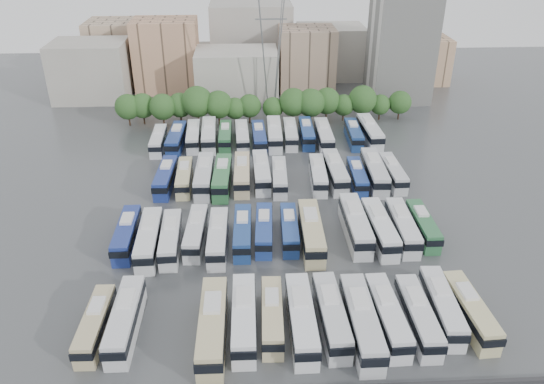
{
  "coord_description": "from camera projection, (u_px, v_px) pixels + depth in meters",
  "views": [
    {
      "loc": [
        -4.08,
        -69.94,
        42.98
      ],
      "look_at": [
        -0.21,
        3.78,
        3.0
      ],
      "focal_mm": 35.0,
      "sensor_mm": 36.0,
      "label": 1
    }
  ],
  "objects": [
    {
      "name": "bus_r3_s5",
      "position": [
        242.0,
        136.0,
        107.48
      ],
      "size": [
        2.93,
        11.78,
        3.67
      ],
      "rotation": [
        0.0,
        0.0,
        0.03
      ],
      "color": "silver",
      "rests_on": "ground"
    },
    {
      "name": "bus_r1_s1",
      "position": [
        149.0,
        239.0,
        74.09
      ],
      "size": [
        3.12,
        12.68,
        3.95
      ],
      "rotation": [
        0.0,
        0.0,
        0.03
      ],
      "color": "silver",
      "rests_on": "ground"
    },
    {
      "name": "bus_r1_s3",
      "position": [
        196.0,
        232.0,
        75.93
      ],
      "size": [
        3.03,
        11.54,
        3.59
      ],
      "rotation": [
        0.0,
        0.0,
        -0.05
      ],
      "color": "silver",
      "rests_on": "ground"
    },
    {
      "name": "city_buildings",
      "position": [
        231.0,
        55.0,
        141.08
      ],
      "size": [
        102.0,
        35.0,
        20.0
      ],
      "color": "#9E998E",
      "rests_on": "ground"
    },
    {
      "name": "bus_r1_s8",
      "position": [
        311.0,
        232.0,
        75.5
      ],
      "size": [
        3.18,
        13.43,
        4.2
      ],
      "rotation": [
        0.0,
        0.0,
        -0.02
      ],
      "color": "#C8BA89",
      "rests_on": "ground"
    },
    {
      "name": "bus_r1_s6",
      "position": [
        264.0,
        229.0,
        76.67
      ],
      "size": [
        2.98,
        11.22,
        3.49
      ],
      "rotation": [
        0.0,
        0.0,
        -0.05
      ],
      "color": "navy",
      "rests_on": "ground"
    },
    {
      "name": "bus_r0_s8",
      "position": [
        331.0,
        315.0,
        60.34
      ],
      "size": [
        3.06,
        12.4,
        3.87
      ],
      "rotation": [
        0.0,
        0.0,
        0.03
      ],
      "color": "silver",
      "rests_on": "ground"
    },
    {
      "name": "bus_r3_s12",
      "position": [
        354.0,
        134.0,
        108.54
      ],
      "size": [
        2.92,
        11.61,
        3.62
      ],
      "rotation": [
        0.0,
        0.0,
        -0.04
      ],
      "color": "navy",
      "rests_on": "ground"
    },
    {
      "name": "bus_r3_s7",
      "position": [
        274.0,
        134.0,
        108.1
      ],
      "size": [
        3.05,
        12.96,
        4.05
      ],
      "rotation": [
        0.0,
        0.0,
        -0.02
      ],
      "color": "silver",
      "rests_on": "ground"
    },
    {
      "name": "bus_r0_s9",
      "position": [
        361.0,
        321.0,
        59.25
      ],
      "size": [
        2.92,
        13.29,
        4.17
      ],
      "rotation": [
        0.0,
        0.0,
        0.0
      ],
      "color": "silver",
      "rests_on": "ground"
    },
    {
      "name": "bus_r3_s13",
      "position": [
        370.0,
        131.0,
        109.04
      ],
      "size": [
        3.22,
        13.28,
        4.14
      ],
      "rotation": [
        0.0,
        0.0,
        0.03
      ],
      "color": "silver",
      "rests_on": "ground"
    },
    {
      "name": "bus_r1_s13",
      "position": [
        423.0,
        225.0,
        77.71
      ],
      "size": [
        2.44,
        11.06,
        3.47
      ],
      "rotation": [
        0.0,
        0.0,
        -0.0
      ],
      "color": "#2D693E",
      "rests_on": "ground"
    },
    {
      "name": "bus_r2_s9",
      "position": [
        318.0,
        174.0,
        92.14
      ],
      "size": [
        3.09,
        11.71,
        3.64
      ],
      "rotation": [
        0.0,
        0.0,
        -0.05
      ],
      "color": "silver",
      "rests_on": "ground"
    },
    {
      "name": "bus_r0_s12",
      "position": [
        442.0,
        306.0,
        61.82
      ],
      "size": [
        3.14,
        11.98,
        3.73
      ],
      "rotation": [
        0.0,
        0.0,
        -0.05
      ],
      "color": "silver",
      "rests_on": "ground"
    },
    {
      "name": "bus_r3_s8",
      "position": [
        290.0,
        134.0,
        108.63
      ],
      "size": [
        2.9,
        11.8,
        3.68
      ],
      "rotation": [
        0.0,
        0.0,
        -0.03
      ],
      "color": "silver",
      "rests_on": "ground"
    },
    {
      "name": "bus_r2_s11",
      "position": [
        357.0,
        176.0,
        91.84
      ],
      "size": [
        2.77,
        10.97,
        3.42
      ],
      "rotation": [
        0.0,
        0.0,
        -0.04
      ],
      "color": "navy",
      "rests_on": "ground"
    },
    {
      "name": "bus_r0_s5",
      "position": [
        244.0,
        318.0,
        59.91
      ],
      "size": [
        2.83,
        12.5,
        3.91
      ],
      "rotation": [
        0.0,
        0.0,
        -0.01
      ],
      "color": "white",
      "rests_on": "ground"
    },
    {
      "name": "bus_r0_s4",
      "position": [
        213.0,
        326.0,
        58.56
      ],
      "size": [
        3.06,
        13.43,
        4.21
      ],
      "rotation": [
        0.0,
        0.0,
        -0.01
      ],
      "color": "#C8BB89",
      "rests_on": "ground"
    },
    {
      "name": "bus_r2_s4",
      "position": [
        222.0,
        177.0,
        90.95
      ],
      "size": [
        3.27,
        12.83,
        4.0
      ],
      "rotation": [
        0.0,
        0.0,
        -0.04
      ],
      "color": "#30723F",
      "rests_on": "ground"
    },
    {
      "name": "bus_r0_s13",
      "position": [
        470.0,
        310.0,
        61.21
      ],
      "size": [
        3.11,
        11.71,
        3.64
      ],
      "rotation": [
        0.0,
        0.0,
        0.05
      ],
      "color": "#CDC38D",
      "rests_on": "ground"
    },
    {
      "name": "bus_r2_s3",
      "position": [
        204.0,
        176.0,
        91.3
      ],
      "size": [
        3.0,
        12.98,
        4.06
      ],
      "rotation": [
        0.0,
        0.0,
        -0.01
      ],
      "color": "silver",
      "rests_on": "ground"
    },
    {
      "name": "bus_r0_s0",
      "position": [
        96.0,
        324.0,
        59.38
      ],
      "size": [
        2.62,
        10.92,
        3.41
      ],
      "rotation": [
        0.0,
        0.0,
        -0.02
      ],
      "color": "#C1B285",
      "rests_on": "ground"
    },
    {
      "name": "bus_r2_s10",
      "position": [
        335.0,
        171.0,
        92.82
      ],
      "size": [
        3.13,
        12.87,
        4.01
      ],
      "rotation": [
        0.0,
        0.0,
        0.03
      ],
      "color": "silver",
      "rests_on": "ground"
    },
    {
      "name": "bus_r3_s3",
      "position": [
        209.0,
        135.0,
        107.62
      ],
      "size": [
        3.26,
        13.03,
        4.06
      ],
      "rotation": [
        0.0,
        0.0,
        0.03
      ],
      "color": "silver",
      "rests_on": "ground"
    },
    {
      "name": "bus_r3_s2",
      "position": [
        193.0,
        136.0,
        107.5
      ],
      "size": [
        3.05,
        11.89,
        3.7
      ],
      "rotation": [
        0.0,
        0.0,
        0.04
      ],
      "color": "silver",
      "rests_on": "ground"
    },
    {
      "name": "bus_r0_s10",
      "position": [
        387.0,
        315.0,
        60.38
      ],
      "size": [
        3.02,
        12.14,
        3.78
      ],
      "rotation": [
        0.0,
        0.0,
        0.03
      ],
      "color": "silver",
      "rests_on": "ground"
    },
    {
      "name": "bus_r1_s2",
      "position": [
        171.0,
        238.0,
        74.43
      ],
      "size": [
        2.96,
        11.77,
        3.67
      ],
      "rotation": [
        0.0,
        0.0,
        0.04
      ],
      "color": "silver",
      "rests_on": "ground"
    },
    {
      "name": "bus_r3_s9",
      "position": [
        307.0,
        133.0,
        109.0
      ],
      "size": [
        2.83,
        11.82,
        3.69
      ],
      "rotation": [
        0.0,
        0.0,
        -0.02
      ],
      "color": "navy",
      "rests_on": "ground"
    },
    {
      "name": "bus_r3_s4",
      "position": [
        225.0,
        136.0,
        107.68
      ],
      "size": [
        2.47,
        11.27,
        3.53
      ],
      "rotation": [
        0.0,
        0.0,
        -0.0
      ],
      "color": "#2D6A3C",
      "rests_on": "ground"
    },
    {
      "name": "ground",
      "position": [
        275.0,
        221.0,
        82.08
      ],
      "size": [
        220.0,
        220.0,
        0.0
      ],
      "primitive_type": "plane",
      "color": "#424447",
      "rests_on": "ground"
    },
    {
      "name": "apartment_tower",
      "position": [
        401.0,
        46.0,
        128.38
      ],
      "size": [
        14.0,
        14.0,
        26.0
      ],
      "primitive_type": "cube",
      "color": "silver",
      "rests_on": "ground"
    },
    {
      "name": "bus_r1_s11",
      "position": [
        380.0,
        228.0,
        76.51
      ],
      "size": [
        3.19,
        12.86,
        4.01
      ],
      "rotation": [
        0.0,
        0.0,
        0.03
      ],
      "color": "silver",
      "rests_on": "ground"
    },
    {
      "name": "bus_r1_s12",
      "position": [
        402.0,
        227.0,
        77.0
      ],
      "size": [
        2.93,
        12.31,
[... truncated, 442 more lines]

